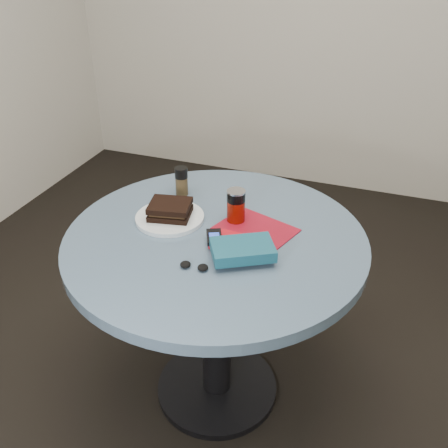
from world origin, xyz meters
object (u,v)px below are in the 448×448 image
(magazine, at_px, (256,229))
(novel, at_px, (243,250))
(mp3_player, at_px, (214,237))
(sandwich, at_px, (170,209))
(table, at_px, (216,275))
(plate, at_px, (170,218))
(headphones, at_px, (194,266))
(red_book, at_px, (239,244))
(soda_can, at_px, (236,206))
(pepper_grinder, at_px, (182,181))

(magazine, relative_size, novel, 1.31)
(mp3_player, bearing_deg, novel, -25.13)
(sandwich, bearing_deg, magazine, 6.50)
(table, bearing_deg, plate, 167.70)
(plate, distance_m, headphones, 0.30)
(plate, xyz_separation_m, red_book, (0.28, -0.08, 0.00))
(novel, bearing_deg, table, 112.53)
(mp3_player, bearing_deg, headphones, -93.54)
(soda_can, distance_m, pepper_grinder, 0.28)
(pepper_grinder, xyz_separation_m, novel, (0.35, -0.32, -0.02))
(soda_can, relative_size, novel, 0.63)
(table, xyz_separation_m, magazine, (0.12, 0.08, 0.17))
(magazine, relative_size, headphones, 2.74)
(pepper_grinder, xyz_separation_m, magazine, (0.34, -0.15, -0.05))
(magazine, distance_m, headphones, 0.29)
(plate, xyz_separation_m, soda_can, (0.22, 0.07, 0.05))
(table, xyz_separation_m, mp3_player, (0.01, -0.05, 0.19))
(pepper_grinder, bearing_deg, table, -45.74)
(plate, distance_m, novel, 0.34)
(sandwich, distance_m, mp3_player, 0.22)
(sandwich, bearing_deg, pepper_grinder, 101.57)
(table, bearing_deg, pepper_grinder, 134.26)
(pepper_grinder, height_order, novel, pepper_grinder)
(mp3_player, bearing_deg, plate, 156.33)
(table, relative_size, sandwich, 6.28)
(sandwich, xyz_separation_m, pepper_grinder, (-0.04, 0.18, 0.02))
(sandwich, xyz_separation_m, novel, (0.31, -0.14, -0.00))
(sandwich, relative_size, soda_can, 1.34)
(table, xyz_separation_m, soda_can, (0.03, 0.11, 0.22))
(novel, xyz_separation_m, headphones, (-0.12, -0.09, -0.03))
(soda_can, bearing_deg, headphones, -95.64)
(plate, bearing_deg, headphones, -50.98)
(pepper_grinder, height_order, red_book, pepper_grinder)
(pepper_grinder, bearing_deg, mp3_player, -49.39)
(table, xyz_separation_m, sandwich, (-0.18, 0.04, 0.20))
(soda_can, xyz_separation_m, red_book, (0.06, -0.15, -0.05))
(pepper_grinder, relative_size, mp3_player, 1.15)
(soda_can, distance_m, red_book, 0.17)
(soda_can, distance_m, novel, 0.23)
(plate, relative_size, red_book, 1.45)
(red_book, bearing_deg, plate, 168.11)
(table, distance_m, soda_can, 0.25)
(novel, relative_size, headphones, 2.09)
(table, distance_m, sandwich, 0.28)
(sandwich, relative_size, red_book, 0.97)
(sandwich, bearing_deg, novel, -24.74)
(table, relative_size, novel, 5.33)
(plate, relative_size, soda_can, 2.00)
(sandwich, distance_m, headphones, 0.30)
(pepper_grinder, bearing_deg, red_book, -40.13)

